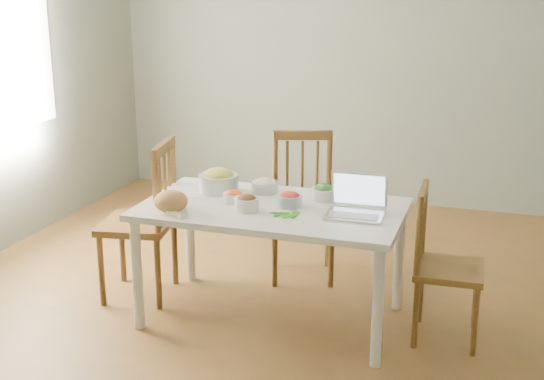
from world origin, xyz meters
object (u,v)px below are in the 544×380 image
(dining_table, at_px, (272,263))
(chair_left, at_px, (137,220))
(chair_right, at_px, (449,266))
(bread_boule, at_px, (171,201))
(bowl_squash, at_px, (218,180))
(chair_far, at_px, (303,208))
(laptop, at_px, (355,197))

(dining_table, bearing_deg, chair_left, 176.40)
(chair_right, distance_m, bread_boule, 1.64)
(chair_left, relative_size, bowl_squash, 4.11)
(chair_far, distance_m, chair_right, 1.22)
(bowl_squash, bearing_deg, bread_boule, -101.83)
(dining_table, relative_size, bowl_squash, 6.13)
(chair_right, bearing_deg, bowl_squash, 83.21)
(bread_boule, bearing_deg, laptop, 13.63)
(chair_far, distance_m, bowl_squash, 0.71)
(bowl_squash, height_order, laptop, laptop)
(dining_table, distance_m, chair_right, 1.05)
(dining_table, xyz_separation_m, chair_right, (1.04, 0.07, 0.09))
(chair_far, relative_size, chair_right, 1.11)
(dining_table, xyz_separation_m, laptop, (0.51, -0.04, 0.48))
(chair_right, xyz_separation_m, laptop, (-0.54, -0.11, 0.39))
(bread_boule, relative_size, laptop, 0.60)
(dining_table, relative_size, bread_boule, 7.92)
(bowl_squash, bearing_deg, laptop, -13.74)
(chair_right, distance_m, laptop, 0.67)
(chair_left, xyz_separation_m, bread_boule, (0.42, -0.34, 0.27))
(bread_boule, xyz_separation_m, laptop, (1.03, 0.25, 0.05))
(bowl_squash, bearing_deg, chair_far, 50.11)
(dining_table, relative_size, chair_far, 1.54)
(dining_table, distance_m, chair_left, 0.96)
(chair_left, distance_m, bread_boule, 0.61)
(dining_table, bearing_deg, laptop, -4.04)
(chair_left, relative_size, laptop, 3.18)
(dining_table, height_order, bread_boule, bread_boule)
(bowl_squash, bearing_deg, chair_left, -165.83)
(chair_left, height_order, chair_right, chair_left)
(dining_table, height_order, bowl_squash, bowl_squash)
(bread_boule, bearing_deg, dining_table, 28.65)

